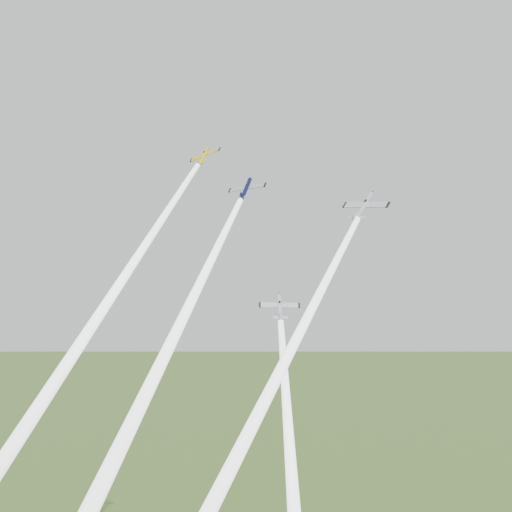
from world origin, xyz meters
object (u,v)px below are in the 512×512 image
(plane_yellow, at_px, (204,155))
(plane_silver_right, at_px, (364,206))
(plane_navy, at_px, (246,189))
(plane_silver_low, at_px, (280,307))

(plane_yellow, height_order, plane_silver_right, plane_yellow)
(plane_yellow, relative_size, plane_navy, 0.97)
(plane_silver_right, distance_m, plane_silver_low, 21.82)
(plane_yellow, bearing_deg, plane_silver_right, -2.52)
(plane_navy, bearing_deg, plane_silver_right, 10.29)
(plane_yellow, relative_size, plane_silver_low, 1.03)
(plane_yellow, distance_m, plane_silver_right, 34.48)
(plane_silver_low, bearing_deg, plane_yellow, 125.94)
(plane_navy, distance_m, plane_silver_right, 20.57)
(plane_navy, xyz_separation_m, plane_silver_right, (20.11, 2.07, -3.77))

